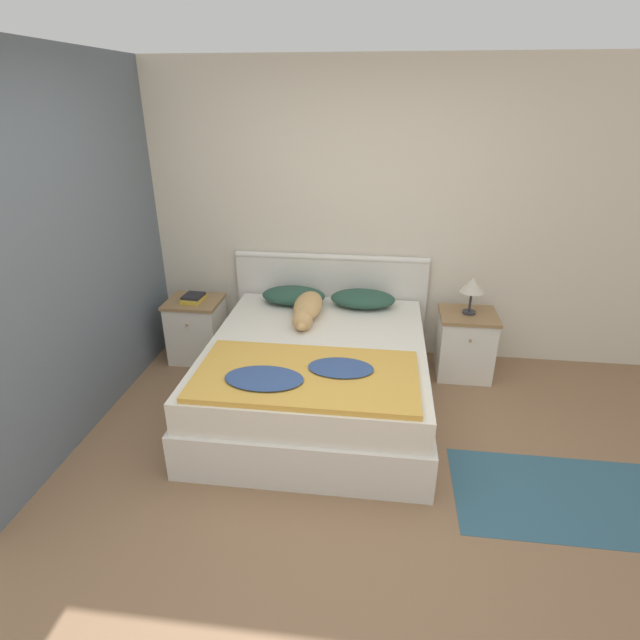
{
  "coord_description": "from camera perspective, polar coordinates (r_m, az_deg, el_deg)",
  "views": [
    {
      "loc": [
        0.3,
        -2.21,
        2.25
      ],
      "look_at": [
        -0.14,
        1.27,
        0.66
      ],
      "focal_mm": 28.0,
      "sensor_mm": 36.0,
      "label": 1
    }
  ],
  "objects": [
    {
      "name": "quilt",
      "position": [
        3.26,
        -1.77,
        -6.32
      ],
      "size": [
        1.45,
        0.79,
        0.07
      ],
      "color": "gold",
      "rests_on": "bed"
    },
    {
      "name": "dog",
      "position": [
        4.12,
        -1.46,
        1.36
      ],
      "size": [
        0.23,
        0.76,
        0.17
      ],
      "color": "tan",
      "rests_on": "bed"
    },
    {
      "name": "bed",
      "position": [
        3.86,
        -0.36,
        -6.38
      ],
      "size": [
        1.66,
        1.91,
        0.56
      ],
      "color": "silver",
      "rests_on": "ground_plane"
    },
    {
      "name": "pillow_left",
      "position": [
        4.41,
        -3.04,
        2.81
      ],
      "size": [
        0.56,
        0.33,
        0.15
      ],
      "color": "#284C3D",
      "rests_on": "bed"
    },
    {
      "name": "pillow_right",
      "position": [
        4.34,
        4.92,
        2.43
      ],
      "size": [
        0.56,
        0.33,
        0.15
      ],
      "color": "#284C3D",
      "rests_on": "bed"
    },
    {
      "name": "wall_side_left",
      "position": [
        3.99,
        -24.71,
        7.98
      ],
      "size": [
        0.06,
        3.1,
        2.55
      ],
      "color": "slate",
      "rests_on": "ground_plane"
    },
    {
      "name": "ground_plane",
      "position": [
        3.17,
        -0.47,
        -20.89
      ],
      "size": [
        16.0,
        16.0,
        0.0
      ],
      "primitive_type": "plane",
      "color": "#896647"
    },
    {
      "name": "book_stack",
      "position": [
        4.58,
        -14.28,
        2.46
      ],
      "size": [
        0.18,
        0.23,
        0.05
      ],
      "color": "gold",
      "rests_on": "nightstand_left"
    },
    {
      "name": "table_lamp",
      "position": [
        4.28,
        17.02,
        3.72
      ],
      "size": [
        0.2,
        0.2,
        0.32
      ],
      "color": "#2D2D33",
      "rests_on": "nightstand_right"
    },
    {
      "name": "wall_back",
      "position": [
        4.46,
        3.19,
        11.69
      ],
      "size": [
        9.0,
        0.06,
        2.55
      ],
      "color": "beige",
      "rests_on": "ground_plane"
    },
    {
      "name": "rug",
      "position": [
        3.56,
        25.73,
        -17.71
      ],
      "size": [
        1.28,
        0.75,
        0.0
      ],
      "color": "#335B70",
      "rests_on": "ground_plane"
    },
    {
      "name": "nightstand_left",
      "position": [
        4.71,
        -13.89,
        -1.01
      ],
      "size": [
        0.48,
        0.43,
        0.58
      ],
      "color": "silver",
      "rests_on": "ground_plane"
    },
    {
      "name": "headboard",
      "position": [
        4.63,
        1.22,
        2.12
      ],
      "size": [
        1.74,
        0.06,
        0.95
      ],
      "color": "silver",
      "rests_on": "ground_plane"
    },
    {
      "name": "nightstand_right",
      "position": [
        4.48,
        16.22,
        -2.66
      ],
      "size": [
        0.48,
        0.43,
        0.58
      ],
      "color": "silver",
      "rests_on": "ground_plane"
    }
  ]
}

